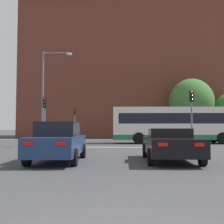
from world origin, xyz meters
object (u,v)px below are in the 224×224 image
object	(u,v)px
traffic_light_far_left	(75,118)
pedestrian_waiting	(202,130)
traffic_light_near_right	(192,109)
street_lamp_junction	(48,87)
car_saloon_left	(58,142)
bus_crossing_lead	(177,124)
pedestrian_walking_east	(123,131)
car_roadster_right	(170,144)
traffic_light_far_right	(165,116)
traffic_light_near_left	(45,113)

from	to	relation	value
traffic_light_far_left	pedestrian_waiting	size ratio (longest dim) A/B	2.07
traffic_light_near_right	street_lamp_junction	distance (m)	11.56
car_saloon_left	bus_crossing_lead	xyz separation A→B (m)	(7.74, 13.84, 0.91)
pedestrian_walking_east	bus_crossing_lead	bearing A→B (deg)	152.98
bus_crossing_lead	traffic_light_near_right	world-z (taller)	traffic_light_near_right
traffic_light_near_right	street_lamp_junction	bearing A→B (deg)	169.22
traffic_light_near_right	traffic_light_far_left	xyz separation A→B (m)	(-10.70, 13.02, -0.20)
car_saloon_left	pedestrian_walking_east	world-z (taller)	pedestrian_walking_east
car_roadster_right	traffic_light_far_left	xyz separation A→B (m)	(-7.49, 21.92, 1.87)
car_saloon_left	street_lamp_junction	distance (m)	12.41
street_lamp_junction	pedestrian_walking_east	distance (m)	13.40
bus_crossing_lead	street_lamp_junction	world-z (taller)	street_lamp_junction
traffic_light_near_right	pedestrian_walking_east	xyz separation A→B (m)	(-4.89, 13.37, -1.71)
pedestrian_waiting	traffic_light_far_right	bearing A→B (deg)	-96.37
pedestrian_waiting	car_roadster_right	bearing A→B (deg)	-23.60
traffic_light_far_right	pedestrian_walking_east	xyz separation A→B (m)	(-5.01, 0.62, -1.73)
pedestrian_walking_east	car_saloon_left	bearing A→B (deg)	116.58
bus_crossing_lead	pedestrian_waiting	bearing A→B (deg)	150.31
bus_crossing_lead	traffic_light_near_left	size ratio (longest dim) A/B	3.15
traffic_light_far_right	traffic_light_far_left	xyz separation A→B (m)	(-10.81, 0.27, -0.22)
street_lamp_junction	pedestrian_walking_east	size ratio (longest dim) A/B	4.35
traffic_light_near_left	traffic_light_far_right	xyz separation A→B (m)	(10.91, 12.99, 0.30)
traffic_light_near_right	traffic_light_far_left	bearing A→B (deg)	129.41
car_roadster_right	traffic_light_near_left	xyz separation A→B (m)	(-7.59, 8.67, 1.79)
traffic_light_near_right	car_saloon_left	bearing A→B (deg)	-130.51
bus_crossing_lead	traffic_light_near_right	bearing A→B (deg)	1.02
car_saloon_left	pedestrian_walking_east	distance (m)	22.71
car_roadster_right	traffic_light_far_right	size ratio (longest dim) A/B	1.13
traffic_light_far_right	street_lamp_junction	distance (m)	15.63
bus_crossing_lead	traffic_light_far_right	xyz separation A→B (m)	(0.20, 8.06, 1.06)
bus_crossing_lead	traffic_light_far_right	bearing A→B (deg)	178.61
car_roadster_right	bus_crossing_lead	world-z (taller)	bus_crossing_lead
bus_crossing_lead	pedestrian_waiting	size ratio (longest dim) A/B	6.32
traffic_light_near_right	traffic_light_far_right	world-z (taller)	traffic_light_far_right
car_saloon_left	traffic_light_far_right	bearing A→B (deg)	69.03
street_lamp_junction	pedestrian_waiting	size ratio (longest dim) A/B	4.24
traffic_light_far_left	car_saloon_left	bearing A→B (deg)	-82.60
car_roadster_right	traffic_light_far_right	bearing A→B (deg)	82.66
car_roadster_right	traffic_light_far_right	world-z (taller)	traffic_light_far_right
car_saloon_left	pedestrian_walking_east	bearing A→B (deg)	81.54
traffic_light_far_left	street_lamp_junction	bearing A→B (deg)	-92.62
traffic_light_near_left	traffic_light_far_left	distance (m)	13.26
car_saloon_left	traffic_light_near_right	size ratio (longest dim) A/B	1.14
traffic_light_far_right	street_lamp_junction	bearing A→B (deg)	-136.79
bus_crossing_lead	pedestrian_waiting	xyz separation A→B (m)	(4.50, 7.89, -0.64)
bus_crossing_lead	traffic_light_far_left	xyz separation A→B (m)	(-10.61, 8.33, 0.84)
traffic_light_near_right	traffic_light_far_right	xyz separation A→B (m)	(0.11, 12.75, 0.02)
bus_crossing_lead	traffic_light_far_left	distance (m)	13.52
traffic_light_near_left	traffic_light_far_left	world-z (taller)	traffic_light_far_left
car_roadster_right	bus_crossing_lead	xyz separation A→B (m)	(3.12, 13.59, 1.03)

